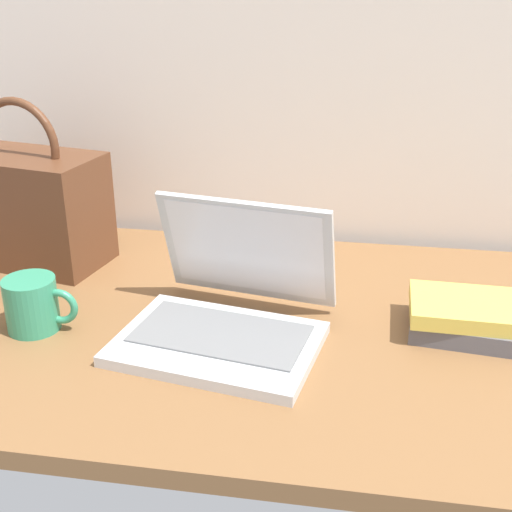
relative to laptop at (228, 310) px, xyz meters
The scene contains 6 objects.
desk 0.11m from the laptop, 32.06° to the left, with size 1.60×0.76×0.03m.
laptop is the anchor object (origin of this frame).
coffee_mug 0.32m from the laptop, behind, with size 0.12×0.09×0.09m.
remote_control_near 0.33m from the laptop, 104.51° to the left, with size 0.09×0.17×0.02m.
handbag 0.51m from the laptop, 152.63° to the left, with size 0.33×0.22×0.33m.
book_stack 0.38m from the laptop, 10.38° to the left, with size 0.18×0.15×0.06m.
Camera 1 is at (0.12, -0.99, 0.59)m, focal length 47.14 mm.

